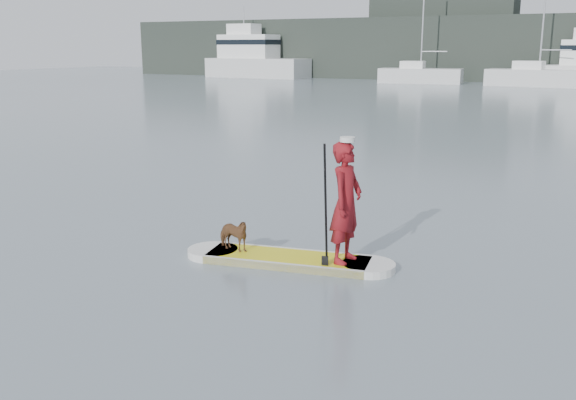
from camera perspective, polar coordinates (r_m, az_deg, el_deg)
The scene contains 11 objects.
ground at distance 13.87m, azimuth -4.23°, elevation -0.09°, with size 140.00×140.00×0.00m, color slate.
paddleboard at distance 9.91m, azimuth 0.00°, elevation -5.29°, with size 3.25×1.29×0.12m.
paddler at distance 9.43m, azimuth 5.19°, elevation -0.24°, with size 0.66×0.43×1.80m, color maroon.
white_cap at distance 9.26m, azimuth 5.31°, elevation 5.39°, with size 0.22×0.22×0.07m, color silver.
dog at distance 10.09m, azimuth -4.92°, elevation -3.07°, with size 0.28×0.62×0.53m, color brown.
paddle at distance 9.28m, azimuth 3.35°, elevation -1.87°, with size 0.10×0.30×2.00m.
sailboat_c at distance 59.56m, azimuth 11.63°, elevation 10.87°, with size 7.46×3.18×10.41m.
sailboat_d at distance 57.51m, azimuth 21.30°, elevation 10.25°, with size 8.44×3.25×12.16m.
motor_yacht_b at distance 69.45m, azimuth -3.09°, elevation 12.52°, with size 11.21×4.29×7.28m.
shore_mass at distance 64.81m, azimuth 21.97°, elevation 12.36°, with size 90.00×6.00×6.00m, color #202923.
shore_building_west at distance 67.64m, azimuth 13.50°, elevation 14.23°, with size 14.00×4.00×9.00m, color #202923.
Camera 1 is at (7.17, -11.41, 3.26)m, focal length 40.00 mm.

